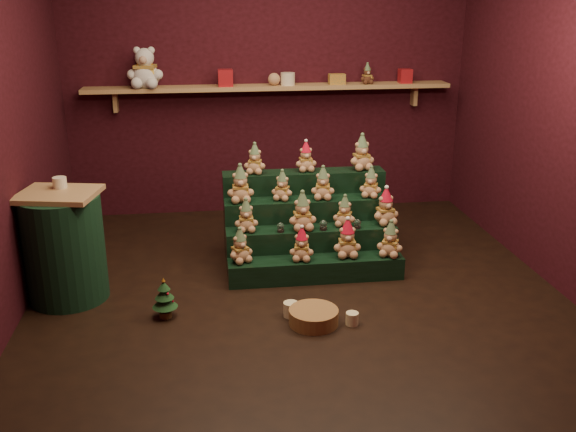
{
  "coord_description": "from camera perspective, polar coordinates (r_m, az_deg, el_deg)",
  "views": [
    {
      "loc": [
        -0.66,
        -4.47,
        2.17
      ],
      "look_at": [
        -0.03,
        0.25,
        0.52
      ],
      "focal_mm": 40.0,
      "sensor_mm": 36.0,
      "label": 1
    }
  ],
  "objects": [
    {
      "name": "back_shelf",
      "position": [
        6.43,
        -1.64,
        11.33
      ],
      "size": [
        3.6,
        0.26,
        0.24
      ],
      "color": "tan",
      "rests_on": "ground"
    },
    {
      "name": "teddy_9",
      "position": [
        5.33,
        -0.5,
        2.74
      ],
      "size": [
        0.23,
        0.22,
        0.25
      ],
      "primitive_type": null,
      "rotation": [
        0.0,
        0.0,
        -0.41
      ],
      "color": "tan",
      "rests_on": "riser_tier_midback"
    },
    {
      "name": "gift_tin_cream",
      "position": [
        6.42,
        -0.02,
        12.09
      ],
      "size": [
        0.14,
        0.14,
        0.12
      ],
      "primitive_type": "cylinder",
      "color": "beige",
      "rests_on": "back_shelf"
    },
    {
      "name": "mug_left",
      "position": [
        4.59,
        0.26,
        -8.3
      ],
      "size": [
        0.11,
        0.11,
        0.11
      ],
      "primitive_type": "cylinder",
      "color": "beige",
      "rests_on": "ground"
    },
    {
      "name": "riser_tier_back",
      "position": [
        5.65,
        1.37,
        0.47
      ],
      "size": [
        1.4,
        0.22,
        0.72
      ],
      "primitive_type": "cube",
      "color": "black",
      "rests_on": "ground"
    },
    {
      "name": "snow_globe_b",
      "position": [
        5.18,
        3.16,
        -0.8
      ],
      "size": [
        0.06,
        0.06,
        0.08
      ],
      "color": "black",
      "rests_on": "riser_tier_midfront"
    },
    {
      "name": "teddy_6",
      "position": [
        5.26,
        5.06,
        0.45
      ],
      "size": [
        0.24,
        0.23,
        0.26
      ],
      "primitive_type": null,
      "rotation": [
        0.0,
        0.0,
        -0.43
      ],
      "color": "tan",
      "rests_on": "riser_tier_midfront"
    },
    {
      "name": "riser_tier_midback",
      "position": [
        5.47,
        1.72,
        -1.16
      ],
      "size": [
        1.4,
        0.22,
        0.54
      ],
      "primitive_type": "cube",
      "color": "black",
      "rests_on": "ground"
    },
    {
      "name": "ground",
      "position": [
        5.01,
        0.77,
        -6.52
      ],
      "size": [
        4.0,
        4.0,
        0.0
      ],
      "primitive_type": "plane",
      "color": "black",
      "rests_on": "ground"
    },
    {
      "name": "gift_tin_red_b",
      "position": [
        6.68,
        10.37,
        12.15
      ],
      "size": [
        0.12,
        0.12,
        0.14
      ],
      "primitive_type": "cube",
      "color": "#B01B22",
      "rests_on": "back_shelf"
    },
    {
      "name": "scarf_gift_box",
      "position": [
        6.5,
        4.36,
        12.04
      ],
      "size": [
        0.16,
        0.1,
        0.1
      ],
      "primitive_type": "cube",
      "color": "orange",
      "rests_on": "back_shelf"
    },
    {
      "name": "white_bear",
      "position": [
        6.36,
        -12.61,
        13.2
      ],
      "size": [
        0.37,
        0.34,
        0.48
      ],
      "primitive_type": null,
      "rotation": [
        0.0,
        0.0,
        -0.12
      ],
      "color": "silver",
      "rests_on": "back_shelf"
    },
    {
      "name": "teddy_13",
      "position": [
        5.53,
        1.6,
        5.3
      ],
      "size": [
        0.19,
        0.17,
        0.25
      ],
      "primitive_type": null,
      "rotation": [
        0.0,
        0.0,
        0.05
      ],
      "color": "tan",
      "rests_on": "riser_tier_back"
    },
    {
      "name": "snow_globe_a",
      "position": [
        5.13,
        -0.66,
        -1.01
      ],
      "size": [
        0.06,
        0.06,
        0.08
      ],
      "color": "black",
      "rests_on": "riser_tier_midfront"
    },
    {
      "name": "teddy_2",
      "position": [
        5.11,
        5.28,
        -1.99
      ],
      "size": [
        0.23,
        0.21,
        0.31
      ],
      "primitive_type": null,
      "rotation": [
        0.0,
        0.0,
        -0.06
      ],
      "color": "tan",
      "rests_on": "riser_tier_front"
    },
    {
      "name": "riser_tier_front",
      "position": [
        5.14,
        2.49,
        -4.73
      ],
      "size": [
        1.4,
        0.22,
        0.18
      ],
      "primitive_type": "cube",
      "color": "black",
      "rests_on": "ground"
    },
    {
      "name": "teddy_4",
      "position": [
        5.13,
        -3.75,
        0.05
      ],
      "size": [
        0.19,
        0.17,
        0.27
      ],
      "primitive_type": null,
      "rotation": [
        0.0,
        0.0,
        -0.01
      ],
      "color": "tan",
      "rests_on": "riser_tier_midfront"
    },
    {
      "name": "teddy_10",
      "position": [
        5.35,
        3.12,
        2.94
      ],
      "size": [
        0.22,
        0.21,
        0.27
      ],
      "primitive_type": null,
      "rotation": [
        0.0,
        0.0,
        -0.17
      ],
      "color": "tan",
      "rests_on": "riser_tier_midback"
    },
    {
      "name": "right_wall",
      "position": [
        5.28,
        23.75,
        9.18
      ],
      "size": [
        0.1,
        4.0,
        2.8
      ],
      "primitive_type": "cube",
      "color": "black",
      "rests_on": "ground"
    },
    {
      "name": "gift_tin_red_a",
      "position": [
        6.37,
        -5.59,
        12.13
      ],
      "size": [
        0.14,
        0.14,
        0.16
      ],
      "primitive_type": "cube",
      "color": "#B01B22",
      "rests_on": "back_shelf"
    },
    {
      "name": "mug_right",
      "position": [
        4.51,
        5.72,
        -9.06
      ],
      "size": [
        0.09,
        0.09,
        0.09
      ],
      "primitive_type": "cylinder",
      "color": "beige",
      "rests_on": "ground"
    },
    {
      "name": "teddy_0",
      "position": [
        5.01,
        -4.29,
        -2.63
      ],
      "size": [
        0.25,
        0.25,
        0.27
      ],
      "primitive_type": null,
      "rotation": [
        0.0,
        0.0,
        0.47
      ],
      "color": "tan",
      "rests_on": "riser_tier_front"
    },
    {
      "name": "mini_christmas_tree",
      "position": [
        4.62,
        -10.92,
        -7.18
      ],
      "size": [
        0.18,
        0.18,
        0.3
      ],
      "rotation": [
        0.0,
        0.0,
        -0.21
      ],
      "color": "#4D361B",
      "rests_on": "ground"
    },
    {
      "name": "brown_bear",
      "position": [
        6.56,
        7.05,
        12.44
      ],
      "size": [
        0.16,
        0.15,
        0.2
      ],
      "primitive_type": null,
      "rotation": [
        0.0,
        0.0,
        0.14
      ],
      "color": "#482718",
      "rests_on": "back_shelf"
    },
    {
      "name": "teddy_5",
      "position": [
        5.16,
        1.28,
        0.46
      ],
      "size": [
        0.23,
        0.21,
        0.31
      ],
      "primitive_type": null,
      "rotation": [
        0.0,
        0.0,
        0.05
      ],
      "color": "tan",
      "rests_on": "riser_tier_midfront"
    },
    {
      "name": "side_table",
      "position": [
        4.99,
        -19.27,
        -2.59
      ],
      "size": [
        0.62,
        0.58,
        0.83
      ],
      "rotation": [
        0.0,
        0.0,
        -0.2
      ],
      "color": "tan",
      "rests_on": "ground"
    },
    {
      "name": "front_wall",
      "position": [
        2.62,
        7.4,
        1.91
      ],
      "size": [
        4.0,
        0.1,
        2.8
      ],
      "primitive_type": "cube",
      "color": "black",
      "rests_on": "ground"
    },
    {
      "name": "back_wall",
      "position": [
        6.59,
        -1.81,
        12.45
      ],
      "size": [
        4.0,
        0.1,
        2.8
      ],
      "primitive_type": "cube",
      "color": "black",
      "rests_on": "ground"
    },
    {
      "name": "table_ornament",
      "position": [
        4.94,
        -19.63,
        2.82
      ],
      "size": [
        0.1,
        0.1,
        0.08
      ],
      "primitive_type": "cylinder",
      "color": "beige",
      "rests_on": "side_table"
    },
    {
      "name": "teddy_12",
      "position": [
        5.46,
        -2.96,
        5.12
      ],
      "size": [
        0.22,
        0.2,
        0.26
      ],
      "primitive_type": null,
      "rotation": [
        0.0,
        0.0,
        -0.24
      ],
      "color": "tan",
      "rests_on": "riser_tier_back"
    },
    {
      "name": "teddy_1",
      "position": [
        5.03,
        1.23,
        -2.51
      ],
      "size": [
        0.22,
        0.2,
        0.27
      ],
      "primitive_type": null,
      "rotation": [
        0.0,
        0.0,
        -0.2
      ],
      "color": "tan",
      "rests_on": "riser_tier_front"
    },
    {
      "name": "teddy_7",
      "position": [
        5.34,
        8.68,
        0.84
      ],
      "size": [
        0.25,
        0.23,
        0.3
      ],
      "primitive_type": null,
      "rotation": [
        0.0,
        0.0,
        0.2
      ],
      "color": "tan",
      "rests_on": "riser_tier_midfront"
    },
    {
      "name": "snow_globe_c",
      "position": [
        5.24,
        6.2,
        -0.7
      ],
      "size": [
        0.06,
        0.06,
        0.08
      ],
      "color": "black",
      "rests_on": "riser_tier_midfront"
    },
    {
      "name": "teddy_14",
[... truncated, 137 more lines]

